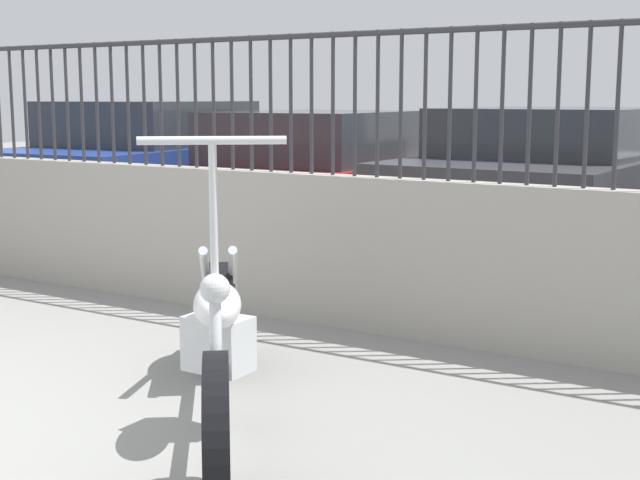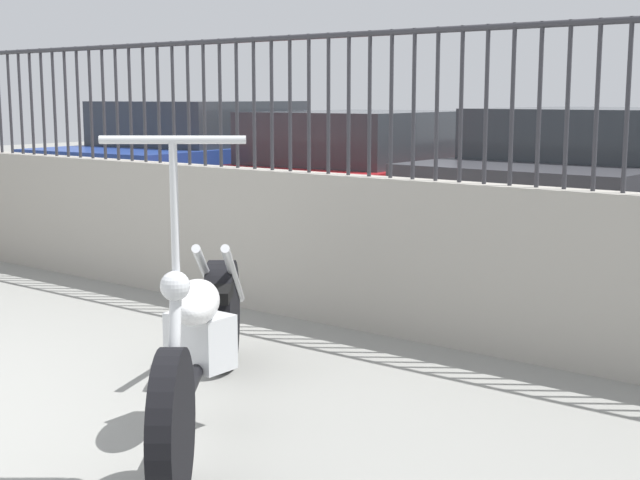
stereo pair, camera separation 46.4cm
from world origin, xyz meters
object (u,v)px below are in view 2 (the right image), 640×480
at_px(motorcycle_black, 205,336).
at_px(car_dark_grey, 604,183).
at_px(car_blue, 210,162).
at_px(car_red, 372,174).

xyz_separation_m(motorcycle_black, car_dark_grey, (0.05, 4.88, 0.33)).
distance_m(car_blue, car_dark_grey, 4.45).
xyz_separation_m(car_red, car_dark_grey, (2.34, 0.18, 0.03)).
height_order(car_blue, car_dark_grey, car_blue).
relative_size(car_blue, car_dark_grey, 0.99).
distance_m(car_red, car_dark_grey, 2.35).
xyz_separation_m(motorcycle_black, car_blue, (-4.38, 4.49, 0.34)).
bearing_deg(car_dark_grey, car_red, 96.52).
relative_size(motorcycle_black, car_dark_grey, 0.46).
bearing_deg(motorcycle_black, car_red, 168.23).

